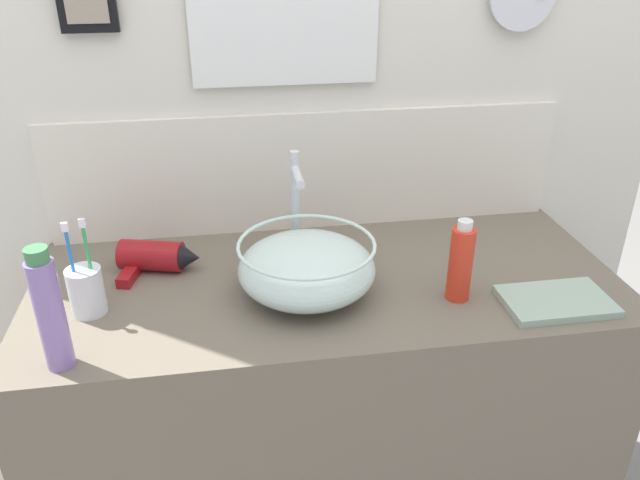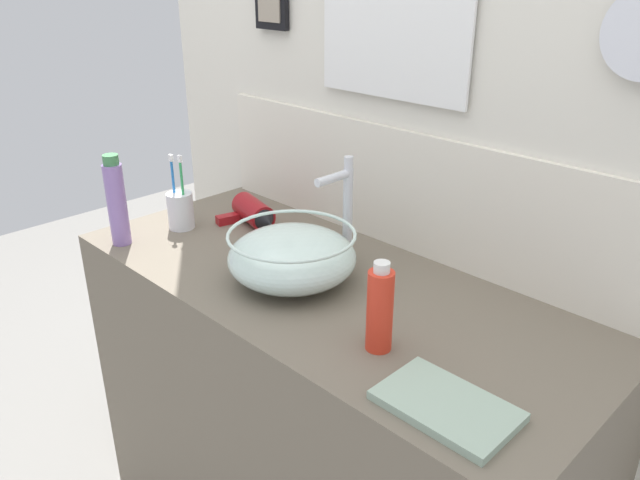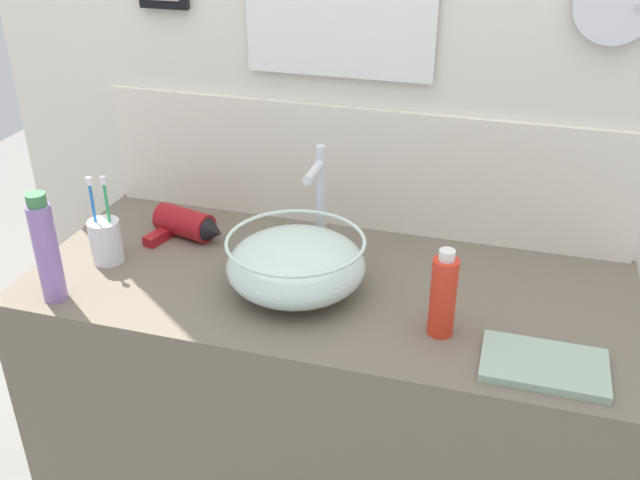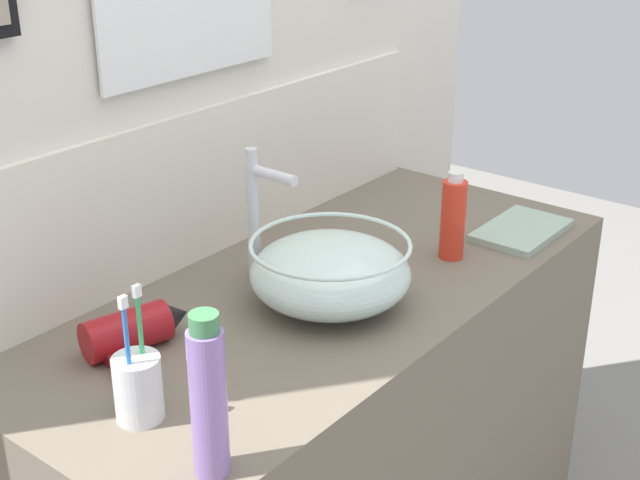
% 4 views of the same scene
% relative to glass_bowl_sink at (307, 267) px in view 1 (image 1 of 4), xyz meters
% --- Properties ---
extents(vanity_counter, '(1.31, 0.56, 0.88)m').
position_rel_glass_bowl_sink_xyz_m(vanity_counter, '(0.05, 0.05, -0.50)').
color(vanity_counter, '#6B6051').
rests_on(vanity_counter, ground).
extents(back_panel, '(1.88, 0.10, 2.50)m').
position_rel_glass_bowl_sink_xyz_m(back_panel, '(0.05, 0.36, 0.31)').
color(back_panel, silver).
rests_on(back_panel, ground).
extents(glass_bowl_sink, '(0.29, 0.29, 0.12)m').
position_rel_glass_bowl_sink_xyz_m(glass_bowl_sink, '(0.00, 0.00, 0.00)').
color(glass_bowl_sink, silver).
rests_on(glass_bowl_sink, vanity_counter).
extents(faucet, '(0.02, 0.12, 0.26)m').
position_rel_glass_bowl_sink_xyz_m(faucet, '(0.00, 0.17, 0.08)').
color(faucet, silver).
rests_on(faucet, vanity_counter).
extents(hair_drier, '(0.19, 0.14, 0.07)m').
position_rel_glass_bowl_sink_xyz_m(hair_drier, '(-0.32, 0.16, -0.03)').
color(hair_drier, maroon).
rests_on(hair_drier, vanity_counter).
extents(toothbrush_cup, '(0.07, 0.07, 0.21)m').
position_rel_glass_bowl_sink_xyz_m(toothbrush_cup, '(-0.45, 0.00, -0.01)').
color(toothbrush_cup, silver).
rests_on(toothbrush_cup, vanity_counter).
extents(lotion_bottle, '(0.05, 0.05, 0.18)m').
position_rel_glass_bowl_sink_xyz_m(lotion_bottle, '(0.31, -0.07, 0.02)').
color(lotion_bottle, red).
rests_on(lotion_bottle, vanity_counter).
extents(shampoo_bottle, '(0.05, 0.05, 0.24)m').
position_rel_glass_bowl_sink_xyz_m(shampoo_bottle, '(-0.47, -0.17, 0.05)').
color(shampoo_bottle, '#8C6BB2').
rests_on(shampoo_bottle, vanity_counter).
extents(hand_towel, '(0.22, 0.14, 0.02)m').
position_rel_glass_bowl_sink_xyz_m(hand_towel, '(0.51, -0.13, -0.06)').
color(hand_towel, '#99B29E').
rests_on(hand_towel, vanity_counter).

